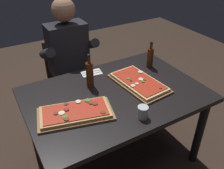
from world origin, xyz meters
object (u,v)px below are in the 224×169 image
dining_table (115,102)px  pizza_rectangular_front (75,113)px  wine_bottle_dark (90,74)px  seated_diner (70,59)px  diner_chair (68,76)px  pizza_rectangular_left (139,82)px  oil_bottle_amber (150,57)px  tumbler_near_camera (143,112)px

dining_table → pizza_rectangular_front: pizza_rectangular_front is taller
pizza_rectangular_front → dining_table: bearing=14.4°
dining_table → wine_bottle_dark: (-0.13, 0.18, 0.21)m
seated_diner → diner_chair: bearing=90.0°
dining_table → pizza_rectangular_left: size_ratio=2.58×
oil_bottle_amber → tumbler_near_camera: 0.75m
wine_bottle_dark → seated_diner: (0.04, 0.55, -0.11)m
tumbler_near_camera → diner_chair: bearing=94.8°
pizza_rectangular_left → wine_bottle_dark: bearing=154.1°
dining_table → tumbler_near_camera: bearing=-88.0°
dining_table → diner_chair: 0.87m
pizza_rectangular_left → seated_diner: 0.80m
diner_chair → pizza_rectangular_front: bearing=-106.9°
pizza_rectangular_front → pizza_rectangular_left: (0.61, 0.10, -0.00)m
oil_bottle_amber → tumbler_near_camera: (-0.49, -0.56, -0.06)m
oil_bottle_amber → tumbler_near_camera: oil_bottle_amber is taller
dining_table → pizza_rectangular_left: bearing=1.6°
wine_bottle_dark → tumbler_near_camera: (0.14, -0.53, -0.07)m
diner_chair → seated_diner: size_ratio=0.65×
oil_bottle_amber → seated_diner: (-0.59, 0.52, -0.10)m
wine_bottle_dark → diner_chair: 0.77m
dining_table → oil_bottle_amber: (0.50, 0.21, 0.19)m
pizza_rectangular_left → oil_bottle_amber: 0.35m
oil_bottle_amber → diner_chair: (-0.59, 0.64, -0.35)m
seated_diner → pizza_rectangular_front: bearing=-109.2°
tumbler_near_camera → pizza_rectangular_front: bearing=147.2°
pizza_rectangular_left → oil_bottle_amber: bearing=37.3°
pizza_rectangular_front → tumbler_near_camera: tumbler_near_camera is taller
wine_bottle_dark → dining_table: bearing=-54.7°
pizza_rectangular_front → seated_diner: 0.88m
wine_bottle_dark → oil_bottle_amber: 0.63m
pizza_rectangular_front → diner_chair: size_ratio=0.65×
dining_table → oil_bottle_amber: bearing=22.8°
seated_diner → oil_bottle_amber: bearing=-41.6°
oil_bottle_amber → seated_diner: bearing=138.4°
pizza_rectangular_left → seated_diner: bearing=113.8°
wine_bottle_dark → seated_diner: 0.57m
pizza_rectangular_front → wine_bottle_dark: wine_bottle_dark is taller
wine_bottle_dark → diner_chair: size_ratio=0.33×
dining_table → wine_bottle_dark: wine_bottle_dark is taller
pizza_rectangular_front → pizza_rectangular_left: size_ratio=1.05×
wine_bottle_dark → seated_diner: seated_diner is taller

